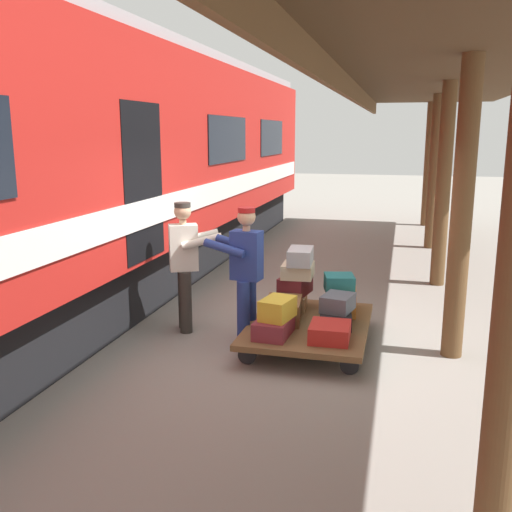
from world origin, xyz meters
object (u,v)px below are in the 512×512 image
train_car (40,172)px  suitcase_slate_roller (338,303)px  luggage_cart (309,326)px  suitcase_brown_leather (284,310)px  suitcase_maroon_trunk (295,285)px  suitcase_tan_vintage (292,301)px  porter_by_door (185,262)px  suitcase_orange_carryall (341,301)px  suitcase_teal_softside (339,283)px  suitcase_burgundy_valise (274,327)px  suitcase_gray_aluminum (300,256)px  suitcase_red_plastic (330,332)px  porter_in_overalls (245,271)px  suitcase_black_hardshell (336,318)px  suitcase_cream_canvas (298,270)px  suitcase_yellow_case (278,309)px

train_car → suitcase_slate_roller: train_car is taller
luggage_cart → suitcase_slate_roller: suitcase_slate_roller is taller
suitcase_brown_leather → suitcase_maroon_trunk: size_ratio=1.28×
suitcase_tan_vintage → porter_by_door: (1.33, 0.43, 0.55)m
suitcase_orange_carryall → porter_by_door: 2.09m
suitcase_tan_vintage → porter_by_door: size_ratio=0.30×
suitcase_orange_carryall → suitcase_teal_softside: bearing=-26.2°
suitcase_burgundy_valise → suitcase_gray_aluminum: bearing=-95.8°
suitcase_teal_softside → suitcase_red_plastic: bearing=91.3°
suitcase_brown_leather → porter_in_overalls: bearing=18.3°
train_car → suitcase_black_hardshell: (-3.99, 0.06, -1.70)m
suitcase_burgundy_valise → luggage_cart: bearing=-120.6°
suitcase_cream_canvas → suitcase_burgundy_valise: bearing=86.2°
suitcase_red_plastic → suitcase_teal_softside: size_ratio=1.30×
suitcase_yellow_case → porter_by_door: size_ratio=0.26×
suitcase_slate_roller → porter_in_overalls: (1.12, 0.18, 0.37)m
suitcase_cream_canvas → suitcase_slate_roller: bearing=138.5°
suitcase_maroon_trunk → suitcase_red_plastic: bearing=118.6°
suitcase_tan_vintage → suitcase_orange_carryall: (-0.65, 0.00, 0.04)m
suitcase_black_hardshell → suitcase_tan_vintage: bearing=-40.2°
train_car → suitcase_red_plastic: size_ratio=42.98×
suitcase_orange_carryall → porter_by_door: (1.98, 0.43, 0.51)m
porter_in_overalls → suitcase_orange_carryall: bearing=-147.7°
luggage_cart → porter_by_door: (1.66, -0.12, 0.69)m
suitcase_red_plastic → suitcase_gray_aluminum: bearing=-63.4°
suitcase_yellow_case → suitcase_gray_aluminum: 1.13m
suitcase_orange_carryall → suitcase_yellow_case: (0.61, 1.08, 0.18)m
suitcase_burgundy_valise → suitcase_black_hardshell: (-0.65, -0.55, -0.01)m
suitcase_cream_canvas → porter_by_door: porter_by_door is taller
suitcase_gray_aluminum → suitcase_maroon_trunk: bearing=-28.5°
suitcase_orange_carryall → porter_in_overalls: 1.40m
suitcase_burgundy_valise → suitcase_black_hardshell: bearing=-139.8°
luggage_cart → suitcase_red_plastic: size_ratio=4.08×
suitcase_orange_carryall → suitcase_yellow_case: size_ratio=1.44×
luggage_cart → suitcase_orange_carryall: (-0.32, -0.55, 0.18)m
suitcase_orange_carryall → train_car: bearing=7.0°
suitcase_brown_leather → suitcase_black_hardshell: bearing=180.0°
suitcase_yellow_case → suitcase_red_plastic: bearing=178.6°
suitcase_black_hardshell → suitcase_maroon_trunk: suitcase_maroon_trunk is taller
suitcase_red_plastic → suitcase_brown_leather: (0.65, -0.55, 0.04)m
suitcase_yellow_case → porter_in_overalls: bearing=-37.9°
suitcase_brown_leather → suitcase_gray_aluminum: 0.79m
porter_in_overalls → suitcase_slate_roller: bearing=-170.8°
suitcase_black_hardshell → suitcase_slate_roller: suitcase_slate_roller is taller
suitcase_black_hardshell → suitcase_slate_roller: bearing=-122.0°
suitcase_tan_vintage → porter_in_overalls: size_ratio=0.30×
porter_by_door → suitcase_maroon_trunk: bearing=-161.9°
suitcase_burgundy_valise → suitcase_black_hardshell: 0.85m
porter_by_door → luggage_cart: bearing=175.8°
luggage_cart → suitcase_teal_softside: (-0.30, -0.56, 0.42)m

